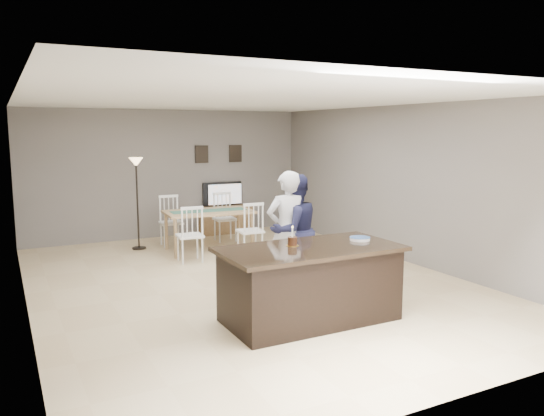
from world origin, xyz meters
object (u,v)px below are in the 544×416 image
kitchen_island (310,283)px  dining_table (209,218)px  man (294,231)px  plate_stack (360,239)px  tv_console (225,220)px  television (224,194)px  birthday_cake (292,241)px  floor_lamp (137,178)px  woman (287,230)px

kitchen_island → dining_table: dining_table is taller
man → plate_stack: man is taller
tv_console → television: television is taller
tv_console → plate_stack: bearing=-94.7°
tv_console → dining_table: size_ratio=0.62×
birthday_cake → plate_stack: (0.91, -0.11, -0.04)m
television → man: size_ratio=0.56×
kitchen_island → dining_table: bearing=86.4°
floor_lamp → woman: bearing=-70.0°
dining_table → birthday_cake: bearing=-92.2°
plate_stack → floor_lamp: floor_lamp is taller
kitchen_island → television: size_ratio=2.35×
kitchen_island → dining_table: 4.10m
man → plate_stack: bearing=90.4°
tv_console → woman: bearing=-100.6°
tv_console → plate_stack: (-0.45, -5.53, 0.62)m
television → plate_stack: (-0.45, -5.60, 0.06)m
kitchen_island → television: 5.78m
television → birthday_cake: bearing=76.1°
kitchen_island → tv_console: size_ratio=1.79×
television → floor_lamp: 2.30m
kitchen_island → woman: size_ratio=1.26×
kitchen_island → plate_stack: plate_stack is taller
man → woman: bearing=15.0°
kitchen_island → floor_lamp: 5.00m
floor_lamp → man: bearing=-67.5°
birthday_cake → plate_stack: 0.91m
plate_stack → woman: bearing=106.0°
kitchen_island → tv_console: 5.70m
woman → tv_console: bearing=-96.4°
plate_stack → dining_table: (-0.49, 4.05, -0.29)m
tv_console → floor_lamp: size_ratio=0.68×
man → birthday_cake: bearing=51.1°
birthday_cake → plate_stack: bearing=-7.2°
plate_stack → man: bearing=98.7°
woman → man: woman is taller
man → dining_table: size_ratio=0.85×
tv_console → birthday_cake: size_ratio=5.07×
tv_console → plate_stack: plate_stack is taller
floor_lamp → birthday_cake: bearing=-81.0°
television → plate_stack: television is taller
tv_console → birthday_cake: (-1.36, -5.42, 0.66)m
dining_table → floor_lamp: 1.56m
television → dining_table: television is taller
man → dining_table: (-0.29, 2.74, -0.19)m
television → woman: 4.43m
kitchen_island → plate_stack: size_ratio=8.30×
tv_console → floor_lamp: 2.46m
kitchen_island → man: 1.50m
woman → dining_table: (-0.14, 2.81, -0.22)m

